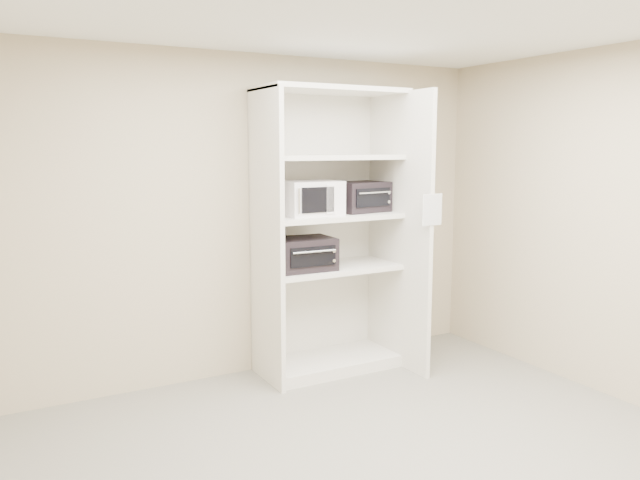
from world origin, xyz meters
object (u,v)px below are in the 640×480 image
shelving_unit (334,241)px  toaster_oven_upper (360,197)px  microwave (310,198)px  toaster_oven_lower (303,254)px

shelving_unit → toaster_oven_upper: size_ratio=5.29×
microwave → toaster_oven_upper: microwave is taller
shelving_unit → toaster_oven_upper: shelving_unit is taller
shelving_unit → microwave: bearing=-179.7°
shelving_unit → toaster_oven_upper: (0.27, 0.03, 0.37)m
shelving_unit → microwave: size_ratio=5.07×
toaster_oven_lower → shelving_unit: bearing=10.1°
microwave → toaster_oven_upper: 0.51m
shelving_unit → toaster_oven_lower: 0.33m
shelving_unit → toaster_oven_lower: bearing=-172.5°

